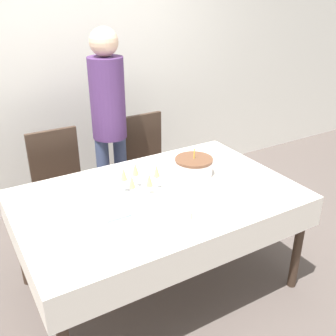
% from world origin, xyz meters
% --- Properties ---
extents(ground_plane, '(12.00, 12.00, 0.00)m').
position_xyz_m(ground_plane, '(0.00, 0.00, 0.00)').
color(ground_plane, '#564C47').
extents(wall_back, '(8.00, 0.05, 2.70)m').
position_xyz_m(wall_back, '(0.00, 1.56, 1.35)').
color(wall_back, silver).
rests_on(wall_back, ground_plane).
extents(dining_table, '(1.78, 1.15, 0.74)m').
position_xyz_m(dining_table, '(0.00, 0.00, 0.64)').
color(dining_table, silver).
rests_on(dining_table, ground_plane).
extents(dining_chair_far_left, '(0.42, 0.42, 0.94)m').
position_xyz_m(dining_chair_far_left, '(-0.39, 0.89, 0.51)').
color(dining_chair_far_left, '#38281E').
rests_on(dining_chair_far_left, ground_plane).
extents(dining_chair_far_right, '(0.43, 0.43, 0.94)m').
position_xyz_m(dining_chair_far_right, '(0.39, 0.89, 0.51)').
color(dining_chair_far_right, '#38281E').
rests_on(dining_chair_far_right, ground_plane).
extents(birthday_cake, '(0.27, 0.27, 0.20)m').
position_xyz_m(birthday_cake, '(0.36, 0.12, 0.81)').
color(birthday_cake, white).
rests_on(birthday_cake, dining_table).
extents(champagne_tray, '(0.35, 0.35, 0.18)m').
position_xyz_m(champagne_tray, '(-0.10, 0.06, 0.82)').
color(champagne_tray, silver).
rests_on(champagne_tray, dining_table).
extents(plate_stack_main, '(0.23, 0.23, 0.04)m').
position_xyz_m(plate_stack_main, '(-0.06, -0.28, 0.76)').
color(plate_stack_main, silver).
rests_on(plate_stack_main, dining_table).
extents(plate_stack_dessert, '(0.18, 0.18, 0.04)m').
position_xyz_m(plate_stack_dessert, '(-0.09, -0.06, 0.76)').
color(plate_stack_dessert, white).
rests_on(plate_stack_dessert, dining_table).
extents(cake_knife, '(0.29, 0.09, 0.00)m').
position_xyz_m(cake_knife, '(0.42, -0.08, 0.75)').
color(cake_knife, silver).
rests_on(cake_knife, dining_table).
extents(fork_pile, '(0.18, 0.10, 0.02)m').
position_xyz_m(fork_pile, '(-0.35, -0.27, 0.75)').
color(fork_pile, silver).
rests_on(fork_pile, dining_table).
extents(napkin_pile, '(0.15, 0.15, 0.01)m').
position_xyz_m(napkin_pile, '(-0.34, -0.08, 0.75)').
color(napkin_pile, '#8CC6E0').
rests_on(napkin_pile, dining_table).
extents(person_standing, '(0.28, 0.28, 1.69)m').
position_xyz_m(person_standing, '(0.07, 0.94, 1.03)').
color(person_standing, '#3F4C72').
rests_on(person_standing, ground_plane).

